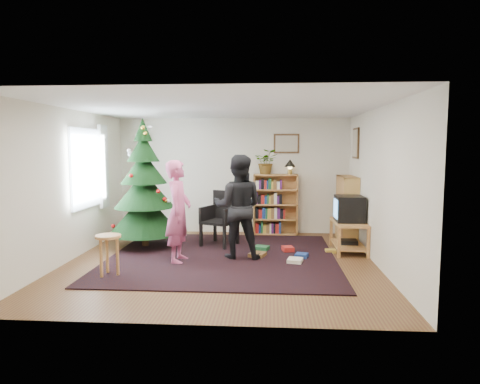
# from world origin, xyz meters

# --- Properties ---
(floor) EXTENTS (5.00, 5.00, 0.00)m
(floor) POSITION_xyz_m (0.00, 0.00, 0.00)
(floor) COLOR brown
(floor) RESTS_ON ground
(ceiling) EXTENTS (5.00, 5.00, 0.00)m
(ceiling) POSITION_xyz_m (0.00, 0.00, 2.50)
(ceiling) COLOR white
(ceiling) RESTS_ON wall_back
(wall_back) EXTENTS (5.00, 0.02, 2.50)m
(wall_back) POSITION_xyz_m (0.00, 2.50, 1.25)
(wall_back) COLOR silver
(wall_back) RESTS_ON floor
(wall_front) EXTENTS (5.00, 0.02, 2.50)m
(wall_front) POSITION_xyz_m (0.00, -2.50, 1.25)
(wall_front) COLOR silver
(wall_front) RESTS_ON floor
(wall_left) EXTENTS (0.02, 5.00, 2.50)m
(wall_left) POSITION_xyz_m (-2.50, 0.00, 1.25)
(wall_left) COLOR silver
(wall_left) RESTS_ON floor
(wall_right) EXTENTS (0.02, 5.00, 2.50)m
(wall_right) POSITION_xyz_m (2.50, 0.00, 1.25)
(wall_right) COLOR silver
(wall_right) RESTS_ON floor
(rug) EXTENTS (3.80, 3.60, 0.02)m
(rug) POSITION_xyz_m (0.00, 0.30, 0.01)
(rug) COLOR black
(rug) RESTS_ON floor
(window_pane) EXTENTS (0.04, 1.20, 1.40)m
(window_pane) POSITION_xyz_m (-2.47, 0.60, 1.50)
(window_pane) COLOR silver
(window_pane) RESTS_ON wall_left
(curtain) EXTENTS (0.06, 0.35, 1.60)m
(curtain) POSITION_xyz_m (-2.43, 1.30, 1.50)
(curtain) COLOR silver
(curtain) RESTS_ON wall_left
(picture_back) EXTENTS (0.55, 0.03, 0.42)m
(picture_back) POSITION_xyz_m (1.15, 2.48, 1.95)
(picture_back) COLOR #4C3319
(picture_back) RESTS_ON wall_back
(picture_right) EXTENTS (0.03, 0.50, 0.60)m
(picture_right) POSITION_xyz_m (2.48, 1.75, 1.95)
(picture_right) COLOR #4C3319
(picture_right) RESTS_ON wall_right
(christmas_tree) EXTENTS (1.33, 1.33, 2.41)m
(christmas_tree) POSITION_xyz_m (-1.55, 0.99, 1.00)
(christmas_tree) COLOR #3F2816
(christmas_tree) RESTS_ON rug
(bookshelf_back) EXTENTS (0.95, 0.30, 1.30)m
(bookshelf_back) POSITION_xyz_m (0.92, 2.34, 0.66)
(bookshelf_back) COLOR #C69347
(bookshelf_back) RESTS_ON floor
(bookshelf_right) EXTENTS (0.30, 0.95, 1.30)m
(bookshelf_right) POSITION_xyz_m (2.34, 1.78, 0.66)
(bookshelf_right) COLOR #C69347
(bookshelf_right) RESTS_ON floor
(tv_stand) EXTENTS (0.55, 0.99, 0.55)m
(tv_stand) POSITION_xyz_m (2.22, 0.88, 0.33)
(tv_stand) COLOR #C69347
(tv_stand) RESTS_ON floor
(crt_tv) EXTENTS (0.49, 0.53, 0.46)m
(crt_tv) POSITION_xyz_m (2.22, 0.88, 0.78)
(crt_tv) COLOR black
(crt_tv) RESTS_ON tv_stand
(armchair) EXTENTS (0.75, 0.77, 1.04)m
(armchair) POSITION_xyz_m (-0.15, 1.25, 0.56)
(armchair) COLOR black
(armchair) RESTS_ON rug
(stool) EXTENTS (0.37, 0.37, 0.61)m
(stool) POSITION_xyz_m (-1.54, -0.88, 0.47)
(stool) COLOR #C69347
(stool) RESTS_ON floor
(person_standing) EXTENTS (0.43, 0.63, 1.67)m
(person_standing) POSITION_xyz_m (-0.68, -0.03, 0.83)
(person_standing) COLOR #B64975
(person_standing) RESTS_ON rug
(person_by_chair) EXTENTS (0.89, 0.71, 1.75)m
(person_by_chair) POSITION_xyz_m (0.27, 0.30, 0.88)
(person_by_chair) COLOR black
(person_by_chair) RESTS_ON rug
(potted_plant) EXTENTS (0.50, 0.45, 0.53)m
(potted_plant) POSITION_xyz_m (0.72, 2.34, 1.56)
(potted_plant) COLOR gray
(potted_plant) RESTS_ON bookshelf_back
(table_lamp) EXTENTS (0.24, 0.24, 0.32)m
(table_lamp) POSITION_xyz_m (1.22, 2.34, 1.51)
(table_lamp) COLOR #A57F33
(table_lamp) RESTS_ON bookshelf_back
(floor_clutter) EXTENTS (1.49, 0.99, 0.08)m
(floor_clutter) POSITION_xyz_m (1.14, 0.50, 0.04)
(floor_clutter) COLOR #A51E19
(floor_clutter) RESTS_ON rug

